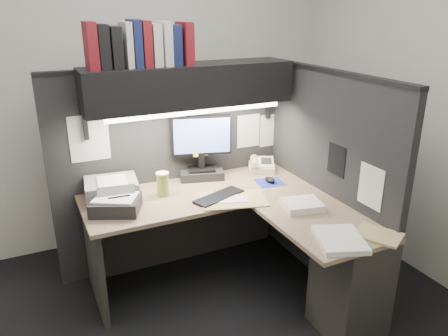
{
  "coord_description": "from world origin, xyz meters",
  "views": [
    {
      "loc": [
        -1.02,
        -2.24,
        2.03
      ],
      "look_at": [
        0.29,
        0.51,
        0.91
      ],
      "focal_mm": 35.0,
      "sensor_mm": 36.0,
      "label": 1
    }
  ],
  "objects_px": {
    "monitor": "(201,154)",
    "notebook_stack": "(116,205)",
    "desk": "(274,251)",
    "telephone": "(261,166)",
    "printer": "(112,190)",
    "keyboard": "(219,197)",
    "coffee_cup": "(163,185)",
    "overhead_shelf": "(190,85)"
  },
  "relations": [
    {
      "from": "overhead_shelf",
      "to": "coffee_cup",
      "type": "bearing_deg",
      "value": -155.08
    },
    {
      "from": "monitor",
      "to": "keyboard",
      "type": "relative_size",
      "value": 1.28
    },
    {
      "from": "desk",
      "to": "telephone",
      "type": "bearing_deg",
      "value": 66.56
    },
    {
      "from": "printer",
      "to": "notebook_stack",
      "type": "xyz_separation_m",
      "value": [
        -0.02,
        -0.22,
        -0.03
      ]
    },
    {
      "from": "desk",
      "to": "monitor",
      "type": "xyz_separation_m",
      "value": [
        -0.19,
        0.82,
        0.49
      ]
    },
    {
      "from": "monitor",
      "to": "telephone",
      "type": "bearing_deg",
      "value": 9.26
    },
    {
      "from": "desk",
      "to": "printer",
      "type": "distance_m",
      "value": 1.23
    },
    {
      "from": "keyboard",
      "to": "telephone",
      "type": "relative_size",
      "value": 1.82
    },
    {
      "from": "monitor",
      "to": "desk",
      "type": "bearing_deg",
      "value": -61.15
    },
    {
      "from": "keyboard",
      "to": "printer",
      "type": "xyz_separation_m",
      "value": [
        -0.7,
        0.32,
        0.06
      ]
    },
    {
      "from": "desk",
      "to": "notebook_stack",
      "type": "relative_size",
      "value": 5.4
    },
    {
      "from": "overhead_shelf",
      "to": "notebook_stack",
      "type": "bearing_deg",
      "value": -158.79
    },
    {
      "from": "monitor",
      "to": "notebook_stack",
      "type": "distance_m",
      "value": 0.84
    },
    {
      "from": "monitor",
      "to": "notebook_stack",
      "type": "relative_size",
      "value": 1.64
    },
    {
      "from": "printer",
      "to": "notebook_stack",
      "type": "height_order",
      "value": "printer"
    },
    {
      "from": "keyboard",
      "to": "printer",
      "type": "height_order",
      "value": "printer"
    },
    {
      "from": "overhead_shelf",
      "to": "keyboard",
      "type": "bearing_deg",
      "value": -78.87
    },
    {
      "from": "keyboard",
      "to": "coffee_cup",
      "type": "bearing_deg",
      "value": 127.18
    },
    {
      "from": "printer",
      "to": "desk",
      "type": "bearing_deg",
      "value": -30.27
    },
    {
      "from": "keyboard",
      "to": "notebook_stack",
      "type": "relative_size",
      "value": 1.28
    },
    {
      "from": "desk",
      "to": "notebook_stack",
      "type": "xyz_separation_m",
      "value": [
        -0.95,
        0.5,
        0.33
      ]
    },
    {
      "from": "coffee_cup",
      "to": "printer",
      "type": "bearing_deg",
      "value": 165.11
    },
    {
      "from": "overhead_shelf",
      "to": "keyboard",
      "type": "distance_m",
      "value": 0.84
    },
    {
      "from": "keyboard",
      "to": "printer",
      "type": "bearing_deg",
      "value": 135.35
    },
    {
      "from": "desk",
      "to": "monitor",
      "type": "relative_size",
      "value": 3.29
    },
    {
      "from": "telephone",
      "to": "monitor",
      "type": "bearing_deg",
      "value": -159.21
    },
    {
      "from": "overhead_shelf",
      "to": "notebook_stack",
      "type": "relative_size",
      "value": 4.92
    },
    {
      "from": "telephone",
      "to": "notebook_stack",
      "type": "relative_size",
      "value": 0.7
    },
    {
      "from": "desk",
      "to": "keyboard",
      "type": "relative_size",
      "value": 4.2
    },
    {
      "from": "notebook_stack",
      "to": "overhead_shelf",
      "type": "bearing_deg",
      "value": 21.21
    },
    {
      "from": "printer",
      "to": "overhead_shelf",
      "type": "bearing_deg",
      "value": 10.45
    },
    {
      "from": "overhead_shelf",
      "to": "printer",
      "type": "bearing_deg",
      "value": -176.71
    },
    {
      "from": "telephone",
      "to": "notebook_stack",
      "type": "distance_m",
      "value": 1.31
    },
    {
      "from": "keyboard",
      "to": "coffee_cup",
      "type": "height_order",
      "value": "coffee_cup"
    },
    {
      "from": "desk",
      "to": "printer",
      "type": "bearing_deg",
      "value": 142.57
    },
    {
      "from": "monitor",
      "to": "overhead_shelf",
      "type": "bearing_deg",
      "value": -132.9
    },
    {
      "from": "printer",
      "to": "notebook_stack",
      "type": "bearing_deg",
      "value": -87.56
    },
    {
      "from": "overhead_shelf",
      "to": "coffee_cup",
      "type": "distance_m",
      "value": 0.75
    },
    {
      "from": "coffee_cup",
      "to": "monitor",
      "type": "bearing_deg",
      "value": 26.81
    },
    {
      "from": "coffee_cup",
      "to": "notebook_stack",
      "type": "distance_m",
      "value": 0.39
    },
    {
      "from": "monitor",
      "to": "notebook_stack",
      "type": "height_order",
      "value": "monitor"
    },
    {
      "from": "monitor",
      "to": "notebook_stack",
      "type": "bearing_deg",
      "value": -141.55
    }
  ]
}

